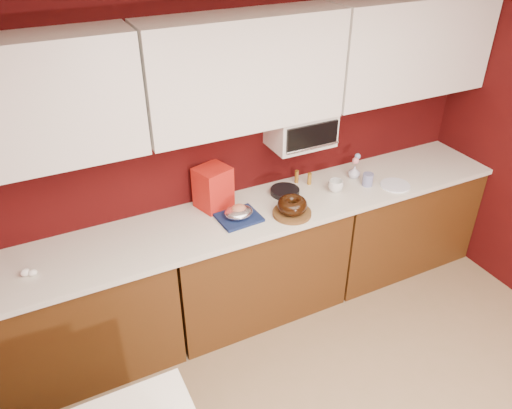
{
  "coord_description": "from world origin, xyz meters",
  "views": [
    {
      "loc": [
        -1.3,
        -0.7,
        2.8
      ],
      "look_at": [
        -0.04,
        1.84,
        1.02
      ],
      "focal_mm": 35.0,
      "sensor_mm": 36.0,
      "label": 1
    }
  ],
  "objects": [
    {
      "name": "toaster_oven",
      "position": [
        0.45,
        2.1,
        1.38
      ],
      "size": [
        0.45,
        0.3,
        0.25
      ],
      "primitive_type": "cube",
      "color": "white",
      "rests_on": "upper_cabinet_center"
    },
    {
      "name": "roasted_ham",
      "position": [
        -0.14,
        1.9,
        0.98
      ],
      "size": [
        0.13,
        0.11,
        0.07
      ],
      "primitive_type": "ellipsoid",
      "rotation": [
        0.0,
        0.0,
        -0.27
      ],
      "color": "#C37659",
      "rests_on": "foil_ham_nest"
    },
    {
      "name": "upper_cabinet_right",
      "position": [
        1.33,
        2.08,
        1.85
      ],
      "size": [
        1.31,
        0.33,
        0.7
      ],
      "primitive_type": "cube",
      "color": "white",
      "rests_on": "wall_back"
    },
    {
      "name": "dark_pan",
      "position": [
        0.31,
        2.05,
        0.92
      ],
      "size": [
        0.22,
        0.22,
        0.04
      ],
      "primitive_type": "cylinder",
      "rotation": [
        0.0,
        0.0,
        -0.03
      ],
      "color": "black",
      "rests_on": "countertop"
    },
    {
      "name": "egg_left",
      "position": [
        -1.5,
        1.91,
        0.92
      ],
      "size": [
        0.07,
        0.06,
        0.05
      ],
      "primitive_type": "ellipsoid",
      "rotation": [
        0.0,
        0.0,
        0.33
      ],
      "color": "white",
      "rests_on": "countertop"
    },
    {
      "name": "coffee_mug",
      "position": [
        0.67,
        1.92,
        0.95
      ],
      "size": [
        0.14,
        0.14,
        0.11
      ],
      "primitive_type": "imported",
      "rotation": [
        0.0,
        0.0,
        0.84
      ],
      "color": "silver",
      "rests_on": "countertop"
    },
    {
      "name": "amber_bottle",
      "position": [
        0.55,
        2.09,
        0.95
      ],
      "size": [
        0.04,
        0.04,
        0.09
      ],
      "primitive_type": "cylinder",
      "rotation": [
        0.0,
        0.0,
        0.17
      ],
      "color": "#8D5F19",
      "rests_on": "countertop"
    },
    {
      "name": "base_cabinet_center",
      "position": [
        0.0,
        1.94,
        0.43
      ],
      "size": [
        1.31,
        0.58,
        0.86
      ],
      "primitive_type": "cube",
      "color": "#4C2A0F",
      "rests_on": "floor"
    },
    {
      "name": "flower_blue",
      "position": [
        0.95,
        2.05,
        1.07
      ],
      "size": [
        0.05,
        0.05,
        0.05
      ],
      "primitive_type": "sphere",
      "color": "#7E9DC9",
      "rests_on": "flower_vase"
    },
    {
      "name": "flower_pink",
      "position": [
        0.92,
        2.03,
        1.05
      ],
      "size": [
        0.05,
        0.05,
        0.05
      ],
      "primitive_type": "sphere",
      "color": "pink",
      "rests_on": "flower_vase"
    },
    {
      "name": "cake_base",
      "position": [
        0.21,
        1.78,
        0.91
      ],
      "size": [
        0.34,
        0.34,
        0.03
      ],
      "primitive_type": "cylinder",
      "rotation": [
        0.0,
        0.0,
        0.3
      ],
      "color": "brown",
      "rests_on": "countertop"
    },
    {
      "name": "flower_vase",
      "position": [
        0.92,
        2.03,
        0.96
      ],
      "size": [
        0.08,
        0.08,
        0.11
      ],
      "primitive_type": "imported",
      "rotation": [
        0.0,
        0.0,
        -0.05
      ],
      "color": "silver",
      "rests_on": "countertop"
    },
    {
      "name": "wall_back",
      "position": [
        0.0,
        2.25,
        1.25
      ],
      "size": [
        4.0,
        0.02,
        2.5
      ],
      "primitive_type": "cube",
      "color": "#3B0808",
      "rests_on": "floor"
    },
    {
      "name": "egg_right",
      "position": [
        -1.47,
        1.89,
        0.92
      ],
      "size": [
        0.06,
        0.05,
        0.04
      ],
      "primitive_type": "ellipsoid",
      "rotation": [
        0.0,
        0.0,
        -0.27
      ],
      "color": "white",
      "rests_on": "countertop"
    },
    {
      "name": "china_plate",
      "position": [
        1.12,
        1.78,
        0.91
      ],
      "size": [
        0.27,
        0.27,
        0.01
      ],
      "primitive_type": "cylinder",
      "rotation": [
        0.0,
        0.0,
        0.25
      ],
      "color": "white",
      "rests_on": "countertop"
    },
    {
      "name": "toaster_oven_door",
      "position": [
        0.45,
        1.94,
        1.38
      ],
      "size": [
        0.4,
        0.02,
        0.18
      ],
      "primitive_type": "cube",
      "color": "black",
      "rests_on": "toaster_oven"
    },
    {
      "name": "base_cabinet_right",
      "position": [
        1.33,
        1.94,
        0.43
      ],
      "size": [
        1.31,
        0.58,
        0.86
      ],
      "primitive_type": "cube",
      "color": "#4C2A0F",
      "rests_on": "floor"
    },
    {
      "name": "blue_jar",
      "position": [
        0.94,
        1.88,
        0.95
      ],
      "size": [
        0.1,
        0.1,
        0.1
      ],
      "primitive_type": "cylinder",
      "rotation": [
        0.0,
        0.0,
        0.26
      ],
      "color": "navy",
      "rests_on": "countertop"
    },
    {
      "name": "upper_cabinet_left",
      "position": [
        -1.33,
        2.08,
        1.85
      ],
      "size": [
        1.31,
        0.33,
        0.7
      ],
      "primitive_type": "cube",
      "color": "white",
      "rests_on": "wall_back"
    },
    {
      "name": "bundt_cake",
      "position": [
        0.21,
        1.78,
        0.98
      ],
      "size": [
        0.27,
        0.27,
        0.08
      ],
      "primitive_type": "torus",
      "rotation": [
        0.0,
        0.0,
        -0.36
      ],
      "color": "black",
      "rests_on": "cake_base"
    },
    {
      "name": "amber_bottle_tall",
      "position": [
        0.47,
        2.16,
        0.95
      ],
      "size": [
        0.03,
        0.03,
        0.1
      ],
      "primitive_type": "cylinder",
      "rotation": [
        0.0,
        0.0,
        0.12
      ],
      "color": "brown",
      "rests_on": "countertop"
    },
    {
      "name": "upper_cabinet_center",
      "position": [
        0.0,
        2.08,
        1.85
      ],
      "size": [
        1.31,
        0.33,
        0.7
      ],
      "primitive_type": "cube",
      "color": "white",
      "rests_on": "wall_back"
    },
    {
      "name": "countertop",
      "position": [
        0.0,
        1.94,
        0.88
      ],
      "size": [
        4.0,
        0.62,
        0.04
      ],
      "primitive_type": "cube",
      "color": "silver",
      "rests_on": "base_cabinet_center"
    },
    {
      "name": "toaster_oven_handle",
      "position": [
        0.45,
        1.93,
        1.3
      ],
      "size": [
        0.42,
        0.02,
        0.02
      ],
      "primitive_type": "cylinder",
      "rotation": [
        0.0,
        1.57,
        0.0
      ],
      "color": "silver",
      "rests_on": "toaster_oven"
    },
    {
      "name": "navy_towel",
      "position": [
        -0.14,
        1.9,
        0.91
      ],
      "size": [
        0.29,
        0.25,
        0.02
      ],
      "primitive_type": "cube",
      "rotation": [
        0.0,
        0.0,
        0.06
      ],
      "color": "#14214C",
      "rests_on": "countertop"
    },
    {
      "name": "foil_ham_nest",
      "position": [
        -0.14,
        1.9,
        0.96
      ],
      "size": [
        0.23,
        0.2,
        0.07
      ],
      "primitive_type": "ellipsoid",
      "rotation": [
        0.0,
        0.0,
        0.2
      ],
      "color": "white",
      "rests_on": "navy_towel"
    },
    {
      "name": "base_cabinet_left",
      "position": [
        -1.33,
        1.94,
        0.43
      ],
      "size": [
        1.31,
        0.58,
        0.86
      ],
      "primitive_type": "cube",
      "color": "#4C2A0F",
      "rests_on": "floor"
    },
    {
      "name": "pandoro_box",
      "position": [
        -0.23,
        2.13,
        1.05
      ],
      "size": [
        0.27,
        0.26,
        0.3
      ],
      "primitive_type": "cube",
      "rotation": [
        0.0,
        0.0,
        0.31
      ],
      "color": "#A90B1A",
      "rests_on": "countertop"
    }
  ]
}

